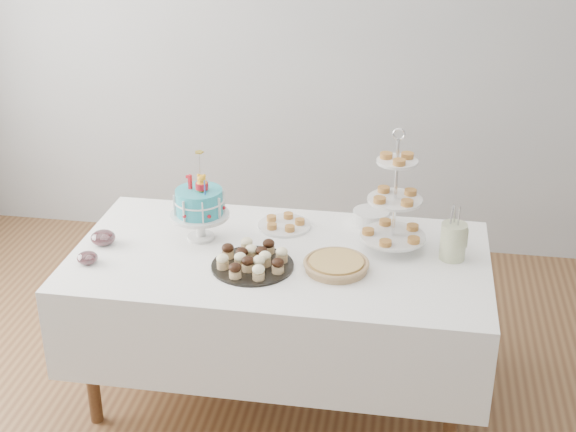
% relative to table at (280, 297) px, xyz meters
% --- Properties ---
extents(floor, '(5.00, 5.00, 0.00)m').
position_rel_table_xyz_m(floor, '(0.00, -0.30, -0.54)').
color(floor, brown).
rests_on(floor, ground).
extents(walls, '(5.04, 4.04, 2.70)m').
position_rel_table_xyz_m(walls, '(0.00, -0.30, 0.81)').
color(walls, '#9DA0A2').
rests_on(walls, floor).
extents(table, '(1.92, 1.02, 0.77)m').
position_rel_table_xyz_m(table, '(0.00, 0.00, 0.00)').
color(table, white).
rests_on(table, floor).
extents(birthday_cake, '(0.28, 0.28, 0.43)m').
position_rel_table_xyz_m(birthday_cake, '(-0.40, 0.10, 0.35)').
color(birthday_cake, silver).
rests_on(birthday_cake, table).
extents(cupcake_tray, '(0.37, 0.37, 0.08)m').
position_rel_table_xyz_m(cupcake_tray, '(-0.10, -0.14, 0.27)').
color(cupcake_tray, black).
rests_on(cupcake_tray, table).
extents(pie, '(0.29, 0.29, 0.05)m').
position_rel_table_xyz_m(pie, '(0.27, -0.10, 0.25)').
color(pie, tan).
rests_on(pie, table).
extents(tiered_stand, '(0.31, 0.31, 0.59)m').
position_rel_table_xyz_m(tiered_stand, '(0.51, 0.15, 0.48)').
color(tiered_stand, silver).
rests_on(tiered_stand, table).
extents(plate_stack, '(0.18, 0.18, 0.07)m').
position_rel_table_xyz_m(plate_stack, '(0.39, 0.40, 0.26)').
color(plate_stack, silver).
rests_on(plate_stack, table).
extents(pastry_plate, '(0.26, 0.26, 0.04)m').
position_rel_table_xyz_m(pastry_plate, '(-0.03, 0.29, 0.24)').
color(pastry_plate, silver).
rests_on(pastry_plate, table).
extents(jam_bowl_a, '(0.09, 0.09, 0.06)m').
position_rel_table_xyz_m(jam_bowl_a, '(-0.84, -0.23, 0.25)').
color(jam_bowl_a, silver).
rests_on(jam_bowl_a, table).
extents(jam_bowl_b, '(0.12, 0.12, 0.07)m').
position_rel_table_xyz_m(jam_bowl_b, '(-0.84, -0.03, 0.26)').
color(jam_bowl_b, silver).
rests_on(jam_bowl_b, table).
extents(utensil_pitcher, '(0.12, 0.12, 0.26)m').
position_rel_table_xyz_m(utensil_pitcher, '(0.78, 0.10, 0.32)').
color(utensil_pitcher, beige).
rests_on(utensil_pitcher, table).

